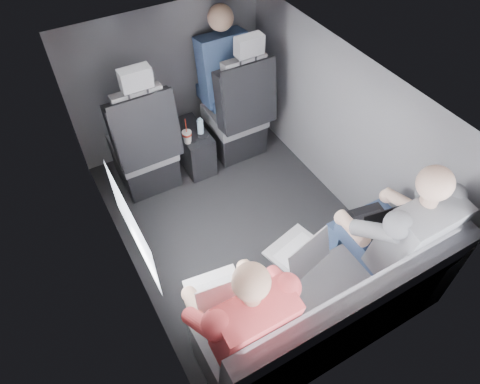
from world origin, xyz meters
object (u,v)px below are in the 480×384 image
front_seat_left (145,150)px  laptop_silver (299,251)px  rear_bench (324,312)px  soda_cup (187,136)px  center_console (193,147)px  laptop_white (219,292)px  passenger_rear_right (394,233)px  passenger_rear_left (240,317)px  water_bottle (200,127)px  laptop_black (373,222)px  passenger_front_right (222,69)px  front_seat_right (238,117)px

front_seat_left → laptop_silver: front_seat_left is taller
rear_bench → soda_cup: bearing=93.0°
front_seat_left → center_console: bearing=5.1°
front_seat_left → laptop_white: 1.64m
passenger_rear_right → passenger_rear_left: bearing=180.0°
water_bottle → soda_cup: bearing=-161.8°
passenger_rear_left → laptop_black: bearing=7.9°
soda_cup → water_bottle: size_ratio=1.53×
passenger_front_right → laptop_white: bearing=-118.8°
passenger_front_right → water_bottle: bearing=-142.3°
front_seat_left → rear_bench: bearing=-76.7°
passenger_rear_left → passenger_front_right: 2.30m
soda_cup → water_bottle: 0.16m
rear_bench → laptop_silver: rear_bench is taller
passenger_rear_right → passenger_front_right: (-0.11, 2.07, 0.10)m
water_bottle → passenger_rear_left: passenger_rear_left is taller
water_bottle → laptop_black: (0.47, -1.62, 0.16)m
laptop_white → soda_cup: bearing=72.0°
passenger_rear_left → front_seat_left: bearing=86.5°
passenger_rear_left → water_bottle: bearing=70.8°
front_seat_left → water_bottle: bearing=-4.4°
front_seat_left → soda_cup: size_ratio=5.12×
laptop_silver → front_seat_right: bearing=73.5°
water_bottle → laptop_silver: 1.58m
rear_bench → laptop_black: bearing=25.1°
center_console → laptop_silver: laptop_silver is taller
front_seat_left → center_console: size_ratio=2.64×
rear_bench → laptop_white: (-0.59, 0.29, 0.32)m
front_seat_left → passenger_front_right: 0.99m
rear_bench → passenger_front_right: 2.25m
front_seat_right → rear_bench: bearing=-103.3°
laptop_silver → passenger_rear_right: size_ratio=0.29×
laptop_silver → soda_cup: bearing=92.5°
soda_cup → laptop_black: (0.62, -1.57, 0.17)m
front_seat_right → center_console: 0.49m
front_seat_left → passenger_rear_right: passenger_rear_right is taller
front_seat_right → passenger_rear_right: bearing=-86.8°
laptop_silver → passenger_front_right: bearing=75.9°
front_seat_right → laptop_silver: bearing=-106.5°
laptop_black → passenger_rear_left: passenger_rear_left is taller
front_seat_left → water_bottle: size_ratio=7.82×
center_console → water_bottle: bearing=-54.7°
rear_bench → passenger_rear_right: size_ratio=1.23×
rear_bench → water_bottle: size_ratio=9.89×
laptop_white → passenger_rear_left: (0.03, -0.19, 0.00)m
front_seat_right → front_seat_left: bearing=180.0°
center_console → rear_bench: (-0.00, -1.94, 0.11)m
laptop_white → passenger_rear_right: (1.14, -0.19, 0.03)m
laptop_black → passenger_front_right: passenger_front_right is taller
front_seat_right → passenger_rear_right: 1.83m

